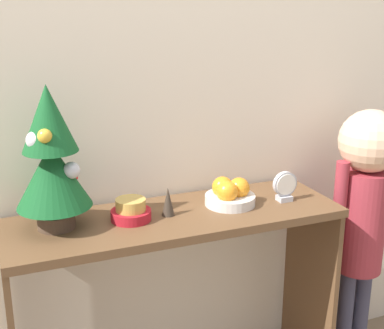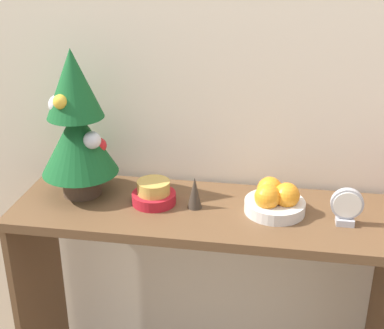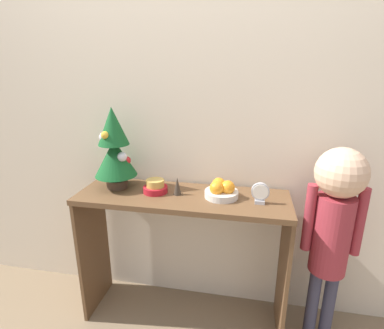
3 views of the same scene
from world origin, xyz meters
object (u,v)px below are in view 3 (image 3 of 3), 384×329
Objects in this scene: mini_tree at (114,148)px; figurine at (177,186)px; fruit_bowl at (221,190)px; singing_bowl at (155,187)px; child_figure at (334,218)px; desk_clock at (260,193)px.

mini_tree is 4.65× the size of figurine.
figurine is (-0.24, -0.01, 0.01)m from fruit_bowl.
singing_bowl is (-0.37, -0.00, -0.01)m from fruit_bowl.
fruit_bowl is 1.81× the size of figurine.
figurine reaches higher than singing_bowl.
singing_bowl is at bearing -179.51° from fruit_bowl.
figurine is 0.82m from child_figure.
fruit_bowl is 0.58m from child_figure.
mini_tree is 0.84m from desk_clock.
child_figure reaches higher than fruit_bowl.
desk_clock is (0.20, -0.04, 0.01)m from fruit_bowl.
desk_clock is 0.44m from figurine.
child_figure is (0.81, -0.03, -0.09)m from figurine.
desk_clock reaches higher than fruit_bowl.
mini_tree is 0.64m from fruit_bowl.
singing_bowl is at bearing 176.16° from desk_clock.
desk_clock is (0.57, -0.04, 0.02)m from singing_bowl.
child_figure is at bearing -2.65° from singing_bowl.
singing_bowl is (0.24, -0.03, -0.20)m from mini_tree.
fruit_bowl reaches higher than singing_bowl.
figurine reaches higher than fruit_bowl.
fruit_bowl is 1.33× the size of singing_bowl.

